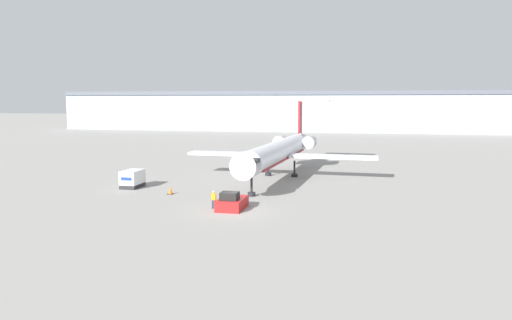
% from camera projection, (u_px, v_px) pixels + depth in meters
% --- Properties ---
extents(ground_plane, '(600.00, 600.00, 0.00)m').
position_uv_depth(ground_plane, '(231.00, 211.00, 43.79)').
color(ground_plane, gray).
extents(terminal_building, '(180.00, 16.80, 12.70)m').
position_uv_depth(terminal_building, '(332.00, 111.00, 159.26)').
color(terminal_building, '#8C939E').
rests_on(terminal_building, ground).
extents(airplane_main, '(24.30, 31.41, 9.76)m').
position_uv_depth(airplane_main, '(280.00, 150.00, 62.94)').
color(airplane_main, silver).
rests_on(airplane_main, ground).
extents(pushback_tug, '(2.18, 3.79, 1.67)m').
position_uv_depth(pushback_tug, '(232.00, 202.00, 44.56)').
color(pushback_tug, '#B21919').
rests_on(pushback_tug, ground).
extents(luggage_cart, '(1.79, 2.93, 1.97)m').
position_uv_depth(luggage_cart, '(132.00, 179.00, 55.52)').
color(luggage_cart, '#232326').
rests_on(luggage_cart, ground).
extents(worker_near_tug, '(0.40, 0.24, 1.63)m').
position_uv_depth(worker_near_tug, '(214.00, 199.00, 44.73)').
color(worker_near_tug, '#232838').
rests_on(worker_near_tug, ground).
extents(traffic_cone_left, '(0.58, 0.58, 0.83)m').
position_uv_depth(traffic_cone_left, '(170.00, 190.00, 51.74)').
color(traffic_cone_left, black).
rests_on(traffic_cone_left, ground).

